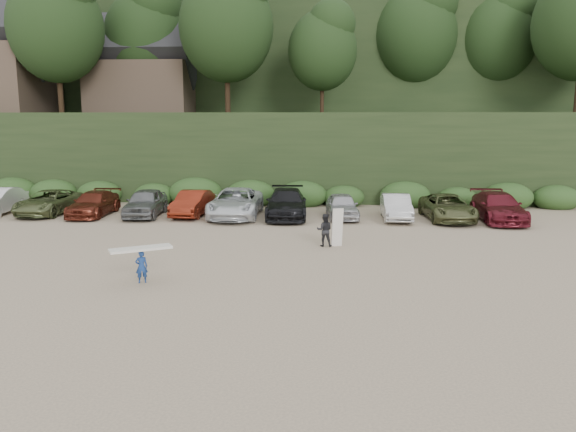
{
  "coord_description": "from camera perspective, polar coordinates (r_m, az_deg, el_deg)",
  "views": [
    {
      "loc": [
        2.93,
        -21.75,
        5.65
      ],
      "look_at": [
        1.2,
        3.0,
        1.3
      ],
      "focal_mm": 35.0,
      "sensor_mm": 36.0,
      "label": 1
    }
  ],
  "objects": [
    {
      "name": "hillside_backdrop",
      "position": [
        58.03,
        0.85,
        15.45
      ],
      "size": [
        90.0,
        41.5,
        28.0
      ],
      "color": "black",
      "rests_on": "ground"
    },
    {
      "name": "adult_surfer",
      "position": [
        24.95,
        3.86,
        -1.41
      ],
      "size": [
        1.19,
        0.58,
        1.73
      ],
      "color": "black",
      "rests_on": "ground"
    },
    {
      "name": "child_surfer",
      "position": [
        20.04,
        -14.69,
        -4.23
      ],
      "size": [
        2.11,
        1.55,
        1.26
      ],
      "color": "navy",
      "rests_on": "ground"
    },
    {
      "name": "ground",
      "position": [
        22.66,
        -3.57,
        -4.51
      ],
      "size": [
        120.0,
        120.0,
        0.0
      ],
      "primitive_type": "plane",
      "color": "tan",
      "rests_on": "ground"
    },
    {
      "name": "parked_cars",
      "position": [
        32.54,
        -6.42,
        1.24
      ],
      "size": [
        33.91,
        5.96,
        1.65
      ],
      "color": "silver",
      "rests_on": "ground"
    }
  ]
}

